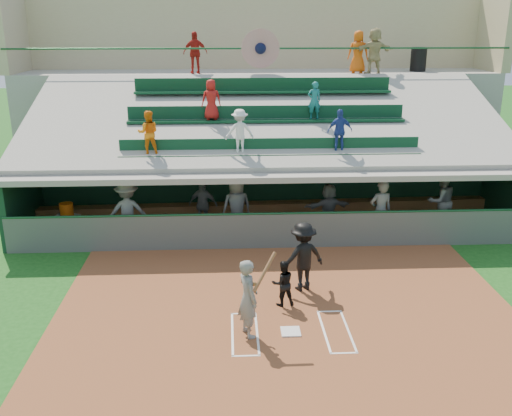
{
  "coord_description": "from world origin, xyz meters",
  "views": [
    {
      "loc": [
        -1.33,
        -11.16,
        6.63
      ],
      "look_at": [
        -0.6,
        3.5,
        1.8
      ],
      "focal_mm": 40.0,
      "sensor_mm": 36.0,
      "label": 1
    }
  ],
  "objects_px": {
    "catcher": "(283,283)",
    "water_cooler": "(67,210)",
    "batter_at_plate": "(248,298)",
    "home_plate": "(291,332)",
    "trash_bin": "(418,59)",
    "white_table": "(67,225)"
  },
  "relations": [
    {
      "from": "water_cooler",
      "to": "trash_bin",
      "type": "relative_size",
      "value": 0.44
    },
    {
      "from": "catcher",
      "to": "trash_bin",
      "type": "distance_m",
      "value": 14.36
    },
    {
      "from": "white_table",
      "to": "water_cooler",
      "type": "distance_m",
      "value": 0.54
    },
    {
      "from": "home_plate",
      "to": "trash_bin",
      "type": "bearing_deg",
      "value": 62.92
    },
    {
      "from": "home_plate",
      "to": "water_cooler",
      "type": "xyz_separation_m",
      "value": [
        -6.52,
        6.39,
        0.85
      ]
    },
    {
      "from": "trash_bin",
      "to": "batter_at_plate",
      "type": "bearing_deg",
      "value": -120.18
    },
    {
      "from": "catcher",
      "to": "water_cooler",
      "type": "xyz_separation_m",
      "value": [
        -6.46,
        5.08,
        0.29
      ]
    },
    {
      "from": "water_cooler",
      "to": "trash_bin",
      "type": "bearing_deg",
      "value": 27.02
    },
    {
      "from": "catcher",
      "to": "trash_bin",
      "type": "height_order",
      "value": "trash_bin"
    },
    {
      "from": "batter_at_plate",
      "to": "home_plate",
      "type": "bearing_deg",
      "value": 2.63
    },
    {
      "from": "white_table",
      "to": "trash_bin",
      "type": "xyz_separation_m",
      "value": [
        13.28,
        6.7,
        4.73
      ]
    },
    {
      "from": "home_plate",
      "to": "water_cooler",
      "type": "relative_size",
      "value": 1.0
    },
    {
      "from": "white_table",
      "to": "catcher",
      "type": "bearing_deg",
      "value": -19.25
    },
    {
      "from": "white_table",
      "to": "trash_bin",
      "type": "distance_m",
      "value": 15.62
    },
    {
      "from": "catcher",
      "to": "white_table",
      "type": "bearing_deg",
      "value": -49.05
    },
    {
      "from": "home_plate",
      "to": "trash_bin",
      "type": "xyz_separation_m",
      "value": [
        6.72,
        13.15,
        5.06
      ]
    },
    {
      "from": "home_plate",
      "to": "white_table",
      "type": "distance_m",
      "value": 9.2
    },
    {
      "from": "catcher",
      "to": "white_table",
      "type": "xyz_separation_m",
      "value": [
        -6.5,
        5.13,
        -0.24
      ]
    },
    {
      "from": "white_table",
      "to": "water_cooler",
      "type": "xyz_separation_m",
      "value": [
        0.04,
        -0.05,
        0.53
      ]
    },
    {
      "from": "batter_at_plate",
      "to": "white_table",
      "type": "bearing_deg",
      "value": 130.9
    },
    {
      "from": "catcher",
      "to": "trash_bin",
      "type": "bearing_deg",
      "value": -130.62
    },
    {
      "from": "water_cooler",
      "to": "trash_bin",
      "type": "xyz_separation_m",
      "value": [
        13.24,
        6.75,
        4.2
      ]
    }
  ]
}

